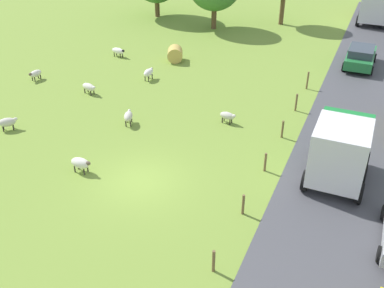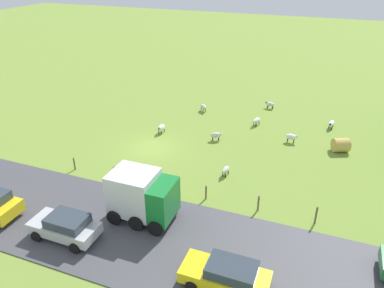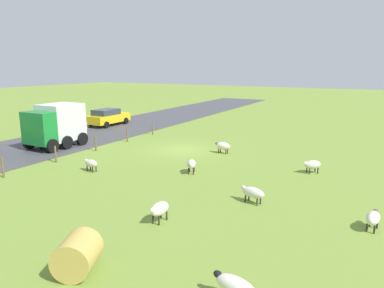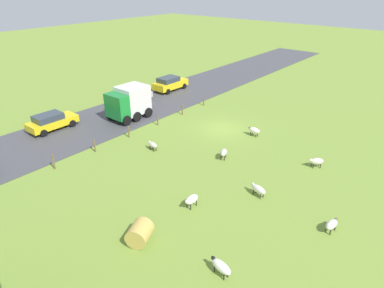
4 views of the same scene
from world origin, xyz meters
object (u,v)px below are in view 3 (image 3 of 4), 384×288
object	(u,v)px
sheep_0	(191,164)
car_4	(61,126)
truck_0	(55,125)
sheep_1	(312,165)
sheep_6	(159,209)
sheep_5	(253,193)
car_1	(108,117)
sheep_7	(91,163)
sheep_4	(235,285)
sheep_2	(223,146)
sheep_3	(373,218)
hay_bale_0	(78,254)

from	to	relation	value
sheep_0	car_4	bearing A→B (deg)	-15.80
truck_0	sheep_1	bearing A→B (deg)	-172.48
sheep_0	sheep_6	world-z (taller)	sheep_6
sheep_5	car_1	distance (m)	23.73
sheep_1	sheep_7	xyz separation A→B (m)	(11.32, 5.77, -0.02)
sheep_6	truck_0	world-z (taller)	truck_0
sheep_1	sheep_4	size ratio (longest dim) A/B	0.81
sheep_2	car_4	xyz separation A→B (m)	(14.88, 0.90, 0.33)
sheep_2	sheep_3	world-z (taller)	sheep_2
truck_0	hay_bale_0	bearing A→B (deg)	140.68
sheep_3	car_1	world-z (taller)	car_1
car_4	sheep_5	bearing A→B (deg)	160.62
sheep_4	car_4	size ratio (longest dim) A/B	0.32
sheep_1	sheep_3	distance (m)	7.24
sheep_3	sheep_5	bearing A→B (deg)	-5.31
sheep_0	truck_0	world-z (taller)	truck_0
sheep_7	car_4	xyz separation A→B (m)	(9.93, -6.75, 0.38)
sheep_4	sheep_6	size ratio (longest dim) A/B	1.19
hay_bale_0	sheep_0	bearing A→B (deg)	-79.88
sheep_0	sheep_7	xyz separation A→B (m)	(5.28, 2.45, -0.06)
sheep_5	sheep_7	distance (m)	9.85
sheep_6	car_1	distance (m)	24.02
sheep_3	sheep_4	distance (m)	7.01
sheep_4	sheep_7	bearing A→B (deg)	-30.89
car_1	sheep_2	bearing A→B (deg)	161.01
sheep_1	sheep_5	xyz separation A→B (m)	(1.48, 5.97, -0.01)
sheep_0	sheep_3	bearing A→B (deg)	161.72
sheep_2	car_1	distance (m)	15.82
sheep_1	car_4	bearing A→B (deg)	-2.66
sheep_5	car_1	xyz separation A→B (m)	(19.85, -13.01, 0.44)
sheep_4	sheep_6	world-z (taller)	sheep_6
sheep_3	car_1	xyz separation A→B (m)	(24.67, -13.46, 0.44)
sheep_0	sheep_1	world-z (taller)	sheep_0
car_1	car_4	size ratio (longest dim) A/B	1.13
sheep_5	hay_bale_0	xyz separation A→B (m)	(2.71, 7.74, 0.10)
truck_0	sheep_0	bearing A→B (deg)	175.52
sheep_5	hay_bale_0	world-z (taller)	hay_bale_0
truck_0	sheep_2	bearing A→B (deg)	-159.88
sheep_7	hay_bale_0	bearing A→B (deg)	131.93
sheep_3	hay_bale_0	size ratio (longest dim) A/B	0.86
sheep_0	sheep_7	bearing A→B (deg)	24.88
sheep_0	car_1	size ratio (longest dim) A/B	0.24
sheep_2	sheep_7	bearing A→B (deg)	57.09
sheep_1	hay_bale_0	bearing A→B (deg)	73.02
sheep_1	hay_bale_0	world-z (taller)	hay_bale_0
sheep_6	car_1	size ratio (longest dim) A/B	0.24
sheep_1	sheep_7	world-z (taller)	sheep_1
hay_bale_0	sheep_5	bearing A→B (deg)	-109.30
sheep_5	sheep_3	bearing A→B (deg)	174.69
sheep_0	sheep_3	size ratio (longest dim) A/B	1.01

